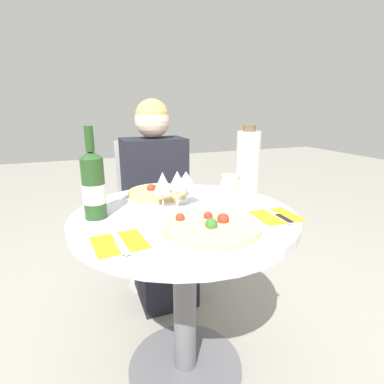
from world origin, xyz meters
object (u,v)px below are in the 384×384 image
chair_behind_diner (153,216)px  seated_diner (159,209)px  pizza_large (211,225)px  dining_table (185,257)px  wine_bottle (94,185)px  tall_carafe (247,169)px

chair_behind_diner → seated_diner: (-0.00, -0.15, 0.09)m
chair_behind_diner → seated_diner: bearing=90.0°
chair_behind_diner → pizza_large: 1.03m
chair_behind_diner → pizza_large: (-0.04, -0.98, 0.32)m
dining_table → wine_bottle: 0.45m
wine_bottle → tall_carafe: size_ratio=1.02×
pizza_large → chair_behind_diner: bearing=87.8°
chair_behind_diner → tall_carafe: 0.95m
pizza_large → tall_carafe: (0.24, 0.17, 0.14)m
dining_table → chair_behind_diner: (0.07, 0.80, -0.11)m
chair_behind_diner → wine_bottle: bearing=62.4°
chair_behind_diner → pizza_large: size_ratio=2.84×
dining_table → pizza_large: (0.03, -0.18, 0.20)m
wine_bottle → tall_carafe: 0.59m
seated_diner → tall_carafe: 0.78m
dining_table → chair_behind_diner: bearing=85.2°
dining_table → wine_bottle: wine_bottle is taller
dining_table → seated_diner: (0.07, 0.65, -0.02)m
dining_table → pizza_large: bearing=-80.8°
seated_diner → wine_bottle: (-0.39, -0.59, 0.33)m
dining_table → tall_carafe: (0.27, -0.01, 0.35)m
chair_behind_diner → tall_carafe: (0.20, -0.81, 0.46)m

